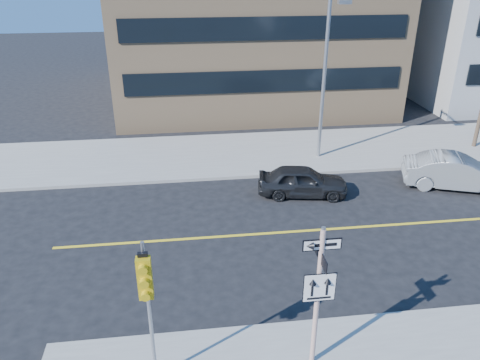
{
  "coord_description": "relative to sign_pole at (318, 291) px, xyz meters",
  "views": [
    {
      "loc": [
        -2.99,
        -11.14,
        9.66
      ],
      "look_at": [
        -1.06,
        4.0,
        2.36
      ],
      "focal_mm": 35.0,
      "sensor_mm": 36.0,
      "label": 1
    }
  ],
  "objects": [
    {
      "name": "traffic_signal",
      "position": [
        -4.0,
        -0.15,
        0.59
      ],
      "size": [
        0.32,
        0.45,
        4.0
      ],
      "color": "gray",
      "rests_on": "near_sidewalk"
    },
    {
      "name": "parked_car_a",
      "position": [
        2.14,
        9.55,
        -1.76
      ],
      "size": [
        2.21,
        4.16,
        1.35
      ],
      "primitive_type": "imported",
      "rotation": [
        0.0,
        0.0,
        1.41
      ],
      "color": "black",
      "rests_on": "ground"
    },
    {
      "name": "sign_pole",
      "position": [
        0.0,
        0.0,
        0.0
      ],
      "size": [
        0.92,
        0.92,
        4.06
      ],
      "color": "white",
      "rests_on": "near_sidewalk"
    },
    {
      "name": "streetlight_a",
      "position": [
        4.0,
        13.27,
        2.32
      ],
      "size": [
        0.55,
        2.25,
        8.0
      ],
      "color": "gray",
      "rests_on": "far_sidewalk"
    },
    {
      "name": "parked_car_b",
      "position": [
        9.3,
        9.38,
        -1.67
      ],
      "size": [
        3.11,
        4.96,
        1.54
      ],
      "primitive_type": "imported",
      "rotation": [
        0.0,
        0.0,
        1.23
      ],
      "color": "gray",
      "rests_on": "ground"
    },
    {
      "name": "ground",
      "position": [
        0.0,
        2.51,
        -2.44
      ],
      "size": [
        120.0,
        120.0,
        0.0
      ],
      "primitive_type": "plane",
      "color": "black",
      "rests_on": "ground"
    }
  ]
}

